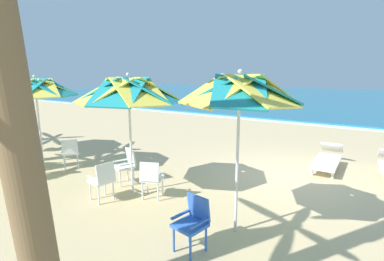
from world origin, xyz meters
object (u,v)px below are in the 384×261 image
object	(u,v)px
plastic_chair_5	(24,152)
plastic_chair_3	(103,179)
plastic_chair_6	(70,151)
plastic_chair_4	(29,160)
plastic_chair_8	(32,138)
sun_lounger_1	(327,159)
beach_umbrella_2	(35,88)
beach_umbrella_0	(240,92)
plastic_chair_1	(126,164)
beach_umbrella_1	(129,91)
plastic_chair_0	(193,220)
plastic_chair_2	(151,177)

from	to	relation	value
plastic_chair_5	plastic_chair_3	bearing A→B (deg)	-4.62
plastic_chair_6	plastic_chair_4	bearing A→B (deg)	-97.79
plastic_chair_8	sun_lounger_1	bearing A→B (deg)	21.50
beach_umbrella_2	sun_lounger_1	distance (m)	8.25
beach_umbrella_2	plastic_chair_6	world-z (taller)	beach_umbrella_2
beach_umbrella_0	plastic_chair_1	bearing A→B (deg)	168.75
beach_umbrella_2	sun_lounger_1	xyz separation A→B (m)	(6.53, 4.61, -2.04)
beach_umbrella_0	beach_umbrella_1	size ratio (longest dim) A/B	1.02
beach_umbrella_2	plastic_chair_8	world-z (taller)	beach_umbrella_2
plastic_chair_4	beach_umbrella_0	bearing A→B (deg)	4.88
plastic_chair_0	plastic_chair_8	distance (m)	8.00
plastic_chair_3	beach_umbrella_2	bearing A→B (deg)	173.29
beach_umbrella_1	plastic_chair_2	distance (m)	1.92
plastic_chair_6	beach_umbrella_0	bearing A→B (deg)	-6.67
plastic_chair_1	plastic_chair_6	size ratio (longest dim) A/B	1.00
plastic_chair_6	plastic_chair_8	xyz separation A→B (m)	(-2.68, 0.40, 0.00)
plastic_chair_3	sun_lounger_1	distance (m)	6.21
beach_umbrella_2	plastic_chair_8	distance (m)	3.22
plastic_chair_2	sun_lounger_1	distance (m)	5.22
plastic_chair_0	beach_umbrella_2	distance (m)	5.70
beach_umbrella_1	plastic_chair_6	xyz separation A→B (m)	(-2.75, 0.37, -1.83)
plastic_chair_1	plastic_chair_5	xyz separation A→B (m)	(-3.33, -0.73, 0.00)
plastic_chair_0	plastic_chair_1	distance (m)	3.27
plastic_chair_4	plastic_chair_6	xyz separation A→B (m)	(0.15, 1.11, 0.00)
plastic_chair_0	beach_umbrella_0	bearing A→B (deg)	68.62
plastic_chair_3	plastic_chair_5	world-z (taller)	same
plastic_chair_2	beach_umbrella_2	distance (m)	4.02
plastic_chair_3	plastic_chair_8	bearing A→B (deg)	164.81
plastic_chair_6	plastic_chair_5	bearing A→B (deg)	-147.58
beach_umbrella_1	sun_lounger_1	bearing A→B (deg)	50.64
plastic_chair_4	plastic_chair_5	size ratio (longest dim) A/B	1.00
plastic_chair_1	plastic_chair_3	bearing A→B (deg)	-72.39
plastic_chair_2	beach_umbrella_2	size ratio (longest dim) A/B	0.32
beach_umbrella_1	plastic_chair_1	bearing A→B (deg)	145.80
plastic_chair_2	beach_umbrella_2	xyz separation A→B (m)	(-3.57, -0.31, 1.82)
plastic_chair_1	beach_umbrella_2	distance (m)	3.13
plastic_chair_2	plastic_chair_3	size ratio (longest dim) A/B	1.00
beach_umbrella_0	plastic_chair_2	distance (m)	2.87
plastic_chair_5	plastic_chair_8	world-z (taller)	same
beach_umbrella_1	plastic_chair_8	world-z (taller)	beach_umbrella_1
beach_umbrella_0	plastic_chair_3	xyz separation A→B (m)	(-2.91, -0.38, -1.93)
plastic_chair_0	plastic_chair_2	world-z (taller)	same
plastic_chair_4	plastic_chair_2	bearing A→B (deg)	11.97
plastic_chair_2	beach_umbrella_1	bearing A→B (deg)	179.60
plastic_chair_5	plastic_chair_8	bearing A→B (deg)	144.19
plastic_chair_1	plastic_chair_3	distance (m)	1.07
plastic_chair_5	plastic_chair_8	xyz separation A→B (m)	(-1.55, 1.12, 0.00)
plastic_chair_0	beach_umbrella_2	xyz separation A→B (m)	(-5.34, 0.81, 1.82)
beach_umbrella_0	plastic_chair_0	bearing A→B (deg)	-111.38
plastic_chair_1	beach_umbrella_0	bearing A→B (deg)	-11.25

